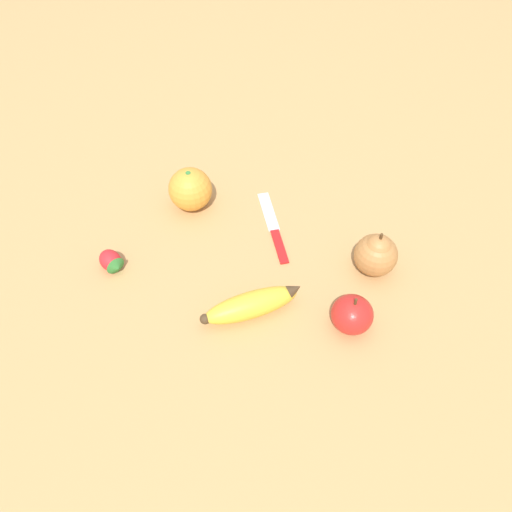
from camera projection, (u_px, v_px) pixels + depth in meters
ground_plane at (255, 222)px, 0.97m from camera, size 3.00×3.00×0.00m
banana at (252, 305)px, 0.83m from camera, size 0.14×0.15×0.04m
orange at (190, 189)px, 0.97m from camera, size 0.09×0.09×0.09m
pear at (375, 255)px, 0.87m from camera, size 0.08×0.08×0.09m
strawberry at (112, 262)px, 0.89m from camera, size 0.06×0.05×0.04m
apple at (352, 314)px, 0.80m from camera, size 0.07×0.07×0.08m
paring_knife at (274, 228)px, 0.96m from camera, size 0.13×0.15×0.01m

